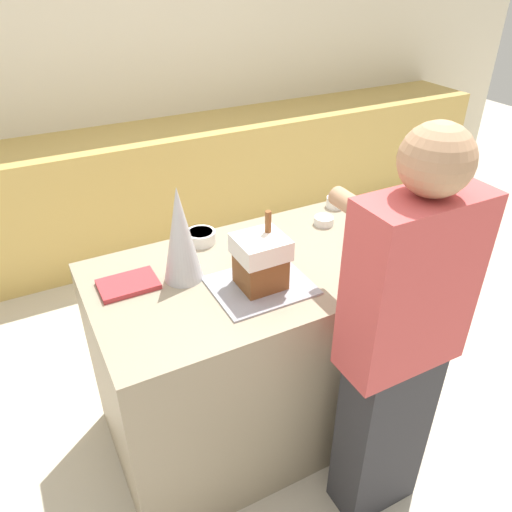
{
  "coord_description": "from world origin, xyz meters",
  "views": [
    {
      "loc": [
        -0.83,
        -1.5,
        2.02
      ],
      "look_at": [
        -0.04,
        0.0,
        0.97
      ],
      "focal_mm": 35.0,
      "sensor_mm": 36.0,
      "label": 1
    }
  ],
  "objects_px": {
    "candy_bowl_far_left": "(324,220)",
    "decorative_tree": "(180,235)",
    "gingerbread_house": "(261,260)",
    "person": "(398,346)",
    "cookbook": "(128,284)",
    "baking_tray": "(260,285)",
    "candy_bowl_center_rear": "(201,236)",
    "candy_bowl_far_right": "(377,225)",
    "candy_bowl_near_tray_right": "(335,202)"
  },
  "relations": [
    {
      "from": "candy_bowl_far_left",
      "to": "decorative_tree",
      "type": "bearing_deg",
      "value": -171.2
    },
    {
      "from": "gingerbread_house",
      "to": "decorative_tree",
      "type": "distance_m",
      "value": 0.32
    },
    {
      "from": "person",
      "to": "cookbook",
      "type": "bearing_deg",
      "value": 137.19
    },
    {
      "from": "baking_tray",
      "to": "person",
      "type": "height_order",
      "value": "person"
    },
    {
      "from": "candy_bowl_center_rear",
      "to": "candy_bowl_far_left",
      "type": "relative_size",
      "value": 1.43
    },
    {
      "from": "candy_bowl_far_left",
      "to": "person",
      "type": "distance_m",
      "value": 0.8
    },
    {
      "from": "candy_bowl_far_left",
      "to": "candy_bowl_far_right",
      "type": "bearing_deg",
      "value": -39.15
    },
    {
      "from": "candy_bowl_far_right",
      "to": "person",
      "type": "xyz_separation_m",
      "value": [
        -0.39,
        -0.61,
        -0.09
      ]
    },
    {
      "from": "candy_bowl_far_right",
      "to": "candy_bowl_center_rear",
      "type": "bearing_deg",
      "value": 160.72
    },
    {
      "from": "candy_bowl_far_right",
      "to": "gingerbread_house",
      "type": "bearing_deg",
      "value": -167.73
    },
    {
      "from": "gingerbread_house",
      "to": "candy_bowl_far_right",
      "type": "relative_size",
      "value": 3.01
    },
    {
      "from": "candy_bowl_far_left",
      "to": "candy_bowl_near_tray_right",
      "type": "distance_m",
      "value": 0.2
    },
    {
      "from": "gingerbread_house",
      "to": "person",
      "type": "distance_m",
      "value": 0.58
    },
    {
      "from": "candy_bowl_center_rear",
      "to": "person",
      "type": "height_order",
      "value": "person"
    },
    {
      "from": "candy_bowl_far_right",
      "to": "candy_bowl_near_tray_right",
      "type": "xyz_separation_m",
      "value": [
        -0.03,
        0.28,
        0.01
      ]
    },
    {
      "from": "decorative_tree",
      "to": "gingerbread_house",
      "type": "bearing_deg",
      "value": -38.57
    },
    {
      "from": "decorative_tree",
      "to": "cookbook",
      "type": "distance_m",
      "value": 0.28
    },
    {
      "from": "decorative_tree",
      "to": "baking_tray",
      "type": "bearing_deg",
      "value": -38.65
    },
    {
      "from": "baking_tray",
      "to": "candy_bowl_near_tray_right",
      "type": "xyz_separation_m",
      "value": [
        0.66,
        0.43,
        0.02
      ]
    },
    {
      "from": "candy_bowl_near_tray_right",
      "to": "candy_bowl_far_right",
      "type": "bearing_deg",
      "value": -83.16
    },
    {
      "from": "candy_bowl_center_rear",
      "to": "candy_bowl_far_right",
      "type": "bearing_deg",
      "value": -19.28
    },
    {
      "from": "cookbook",
      "to": "person",
      "type": "height_order",
      "value": "person"
    },
    {
      "from": "candy_bowl_center_rear",
      "to": "candy_bowl_far_left",
      "type": "bearing_deg",
      "value": -11.06
    },
    {
      "from": "baking_tray",
      "to": "candy_bowl_far_left",
      "type": "bearing_deg",
      "value": 31.46
    },
    {
      "from": "candy_bowl_near_tray_right",
      "to": "person",
      "type": "height_order",
      "value": "person"
    },
    {
      "from": "gingerbread_house",
      "to": "cookbook",
      "type": "relative_size",
      "value": 1.32
    },
    {
      "from": "baking_tray",
      "to": "decorative_tree",
      "type": "xyz_separation_m",
      "value": [
        -0.24,
        0.19,
        0.19
      ]
    },
    {
      "from": "gingerbread_house",
      "to": "candy_bowl_far_right",
      "type": "xyz_separation_m",
      "value": [
        0.69,
        0.15,
        -0.1
      ]
    },
    {
      "from": "candy_bowl_far_right",
      "to": "candy_bowl_near_tray_right",
      "type": "bearing_deg",
      "value": 96.84
    },
    {
      "from": "gingerbread_house",
      "to": "cookbook",
      "type": "bearing_deg",
      "value": 152.63
    },
    {
      "from": "gingerbread_house",
      "to": "candy_bowl_far_left",
      "type": "distance_m",
      "value": 0.59
    },
    {
      "from": "candy_bowl_far_right",
      "to": "cookbook",
      "type": "height_order",
      "value": "candy_bowl_far_right"
    },
    {
      "from": "candy_bowl_center_rear",
      "to": "person",
      "type": "bearing_deg",
      "value": -67.06
    },
    {
      "from": "candy_bowl_far_left",
      "to": "cookbook",
      "type": "relative_size",
      "value": 0.41
    },
    {
      "from": "candy_bowl_far_right",
      "to": "person",
      "type": "bearing_deg",
      "value": -122.91
    },
    {
      "from": "gingerbread_house",
      "to": "decorative_tree",
      "type": "height_order",
      "value": "decorative_tree"
    },
    {
      "from": "gingerbread_house",
      "to": "candy_bowl_center_rear",
      "type": "bearing_deg",
      "value": 100.16
    },
    {
      "from": "gingerbread_house",
      "to": "candy_bowl_far_left",
      "type": "xyz_separation_m",
      "value": [
        0.5,
        0.31,
        -0.1
      ]
    },
    {
      "from": "baking_tray",
      "to": "gingerbread_house",
      "type": "xyz_separation_m",
      "value": [
        0.0,
        0.0,
        0.11
      ]
    },
    {
      "from": "decorative_tree",
      "to": "candy_bowl_near_tray_right",
      "type": "relative_size",
      "value": 4.28
    },
    {
      "from": "gingerbread_house",
      "to": "candy_bowl_near_tray_right",
      "type": "relative_size",
      "value": 3.19
    },
    {
      "from": "candy_bowl_far_left",
      "to": "person",
      "type": "bearing_deg",
      "value": -104.9
    },
    {
      "from": "candy_bowl_far_left",
      "to": "person",
      "type": "relative_size",
      "value": 0.06
    },
    {
      "from": "candy_bowl_far_left",
      "to": "candy_bowl_near_tray_right",
      "type": "xyz_separation_m",
      "value": [
        0.16,
        0.13,
        0.01
      ]
    },
    {
      "from": "gingerbread_house",
      "to": "candy_bowl_center_rear",
      "type": "height_order",
      "value": "gingerbread_house"
    },
    {
      "from": "candy_bowl_near_tray_right",
      "to": "person",
      "type": "bearing_deg",
      "value": -111.98
    },
    {
      "from": "gingerbread_house",
      "to": "candy_bowl_far_left",
      "type": "bearing_deg",
      "value": 31.46
    },
    {
      "from": "baking_tray",
      "to": "candy_bowl_far_right",
      "type": "height_order",
      "value": "candy_bowl_far_right"
    },
    {
      "from": "decorative_tree",
      "to": "candy_bowl_center_rear",
      "type": "bearing_deg",
      "value": 53.98
    },
    {
      "from": "cookbook",
      "to": "candy_bowl_far_left",
      "type": "bearing_deg",
      "value": 4.32
    }
  ]
}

